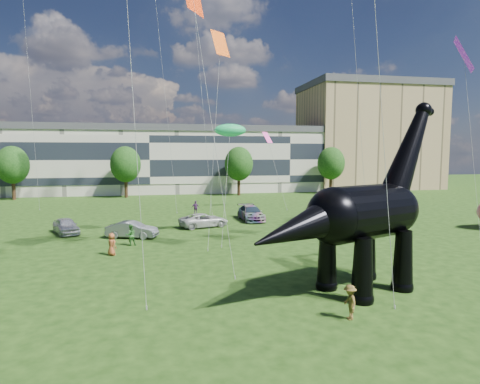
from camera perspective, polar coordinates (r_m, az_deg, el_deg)
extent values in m
plane|color=#16330C|center=(21.32, 5.83, -15.55)|extent=(220.00, 220.00, 0.00)
cube|color=beige|center=(81.07, -12.61, 4.18)|extent=(78.00, 11.00, 12.00)
cube|color=tan|center=(95.78, 17.70, 7.23)|extent=(28.00, 18.00, 22.00)
cylinder|color=#382314|center=(76.21, -29.49, 0.22)|extent=(0.56, 0.56, 3.20)
ellipsoid|color=#14380F|center=(75.98, -29.66, 3.76)|extent=(5.20, 5.20, 6.24)
cylinder|color=#382314|center=(72.54, -15.88, 0.49)|extent=(0.56, 0.56, 3.20)
ellipsoid|color=#14380F|center=(72.30, -15.98, 4.22)|extent=(5.20, 5.20, 6.24)
cylinder|color=#382314|center=(73.59, -0.17, 0.77)|extent=(0.56, 0.56, 3.20)
ellipsoid|color=#14380F|center=(73.35, -0.18, 4.44)|extent=(5.20, 5.20, 6.24)
cylinder|color=#382314|center=(78.98, 12.76, 0.95)|extent=(0.56, 0.56, 3.20)
ellipsoid|color=#14380F|center=(78.76, 12.83, 4.38)|extent=(5.20, 5.20, 6.24)
cone|color=black|center=(21.83, 17.03, -10.57)|extent=(1.53, 1.53, 3.39)
sphere|color=black|center=(22.28, 16.92, -14.26)|extent=(1.24, 1.24, 1.24)
cone|color=black|center=(23.42, 12.28, -9.35)|extent=(1.53, 1.53, 3.39)
sphere|color=black|center=(23.84, 12.21, -12.82)|extent=(1.24, 1.24, 1.24)
cone|color=black|center=(24.46, 22.17, -9.00)|extent=(1.53, 1.53, 3.39)
sphere|color=black|center=(24.87, 22.04, -12.33)|extent=(1.24, 1.24, 1.24)
cone|color=black|center=(25.89, 17.58, -8.05)|extent=(1.53, 1.53, 3.39)
sphere|color=black|center=(26.28, 17.49, -11.22)|extent=(1.24, 1.24, 1.24)
cylinder|color=black|center=(23.24, 17.35, -2.76)|extent=(5.55, 4.63, 3.05)
sphere|color=black|center=(21.47, 13.33, -3.33)|extent=(3.05, 3.05, 3.05)
sphere|color=black|center=(25.11, 20.78, -2.27)|extent=(2.94, 2.94, 2.94)
cone|color=black|center=(26.04, 22.81, 5.15)|extent=(4.58, 3.19, 5.99)
sphere|color=black|center=(27.32, 24.66, 10.53)|extent=(0.95, 0.95, 0.95)
cylinder|color=black|center=(27.60, 25.03, 10.34)|extent=(0.92, 0.76, 0.50)
cone|color=black|center=(19.92, 8.68, -5.02)|extent=(6.43, 4.47, 3.32)
imported|color=silver|center=(41.81, -23.51, -4.45)|extent=(3.51, 4.83, 1.53)
imported|color=slate|center=(37.83, -15.09, -5.20)|extent=(4.84, 2.89, 1.51)
imported|color=silver|center=(42.07, -5.17, -4.02)|extent=(5.62, 3.89, 1.43)
imported|color=#595960|center=(46.16, 1.57, -3.01)|extent=(2.48, 5.76, 1.65)
cube|color=silver|center=(51.29, 15.96, -2.09)|extent=(3.86, 3.86, 0.12)
cone|color=silver|center=(51.19, 15.98, -1.22)|extent=(4.89, 4.89, 1.47)
cylinder|color=#999999|center=(49.45, 16.15, -3.00)|extent=(0.06, 0.06, 1.08)
cylinder|color=#999999|center=(51.58, 18.09, -2.71)|extent=(0.06, 0.06, 1.08)
cylinder|color=#999999|center=(51.21, 13.79, -2.66)|extent=(0.06, 0.06, 1.08)
cylinder|color=#999999|center=(53.27, 15.75, -2.39)|extent=(0.06, 0.06, 1.08)
cube|color=white|center=(55.16, 13.37, -1.58)|extent=(3.23, 3.23, 0.11)
cone|color=white|center=(55.08, 13.38, -0.83)|extent=(4.09, 4.09, 1.37)
cylinder|color=#999999|center=(53.71, 12.33, -2.29)|extent=(0.05, 0.05, 1.00)
cylinder|color=#999999|center=(54.30, 14.97, -2.26)|extent=(0.05, 0.05, 1.00)
cylinder|color=#999999|center=(56.19, 11.79, -1.94)|extent=(0.05, 0.05, 1.00)
cylinder|color=#999999|center=(56.76, 14.32, -1.92)|extent=(0.05, 0.05, 1.00)
imported|color=black|center=(43.95, 15.64, -3.49)|extent=(0.75, 1.81, 1.90)
imported|color=#34722D|center=(34.75, -15.29, -5.92)|extent=(1.02, 0.90, 1.78)
imported|color=#352A9B|center=(30.92, 12.64, -7.32)|extent=(0.72, 0.75, 1.72)
imported|color=#5B2E68|center=(50.44, -6.35, -2.25)|extent=(1.12, 0.71, 1.78)
imported|color=brown|center=(19.80, 15.35, -14.87)|extent=(0.71, 1.11, 1.64)
imported|color=teal|center=(60.63, 20.33, -1.34)|extent=(0.66, 0.51, 1.60)
imported|color=#A35028|center=(31.87, -17.79, -7.09)|extent=(0.96, 0.98, 1.70)
imported|color=brown|center=(38.17, 10.74, -4.88)|extent=(1.15, 0.74, 1.68)
ellipsoid|color=#189D50|center=(36.94, -1.41, 8.79)|extent=(3.18, 2.64, 1.14)
plane|color=#F75A10|center=(36.58, -2.82, 20.35)|extent=(2.28, 2.00, 2.18)
plane|color=#F343A6|center=(55.83, 3.91, 7.74)|extent=(2.01, 1.96, 1.54)
plane|color=purple|center=(45.87, 29.21, 16.67)|extent=(3.43, 3.93, 3.20)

